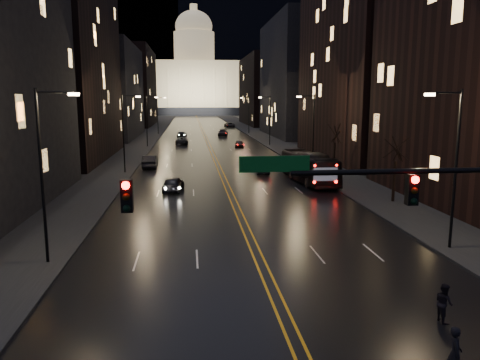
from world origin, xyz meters
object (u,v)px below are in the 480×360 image
object	(u,v)px
oncoming_car_a	(173,184)
oncoming_car_b	(150,162)
pedestrian_b	(444,303)
receding_car_a	(262,168)
pedestrian_a	(455,353)
bus	(309,167)

from	to	relation	value
oncoming_car_a	oncoming_car_b	size ratio (longest dim) A/B	0.85
oncoming_car_a	pedestrian_b	xyz separation A→B (m)	(11.16, -27.06, 0.06)
receding_car_a	pedestrian_a	size ratio (longest dim) A/B	2.38
receding_car_a	oncoming_car_b	bearing A→B (deg)	160.28
bus	receding_car_a	world-z (taller)	bus
bus	oncoming_car_b	size ratio (longest dim) A/B	2.30
pedestrian_a	oncoming_car_a	bearing A→B (deg)	34.50
pedestrian_b	bus	bearing A→B (deg)	-7.71
receding_car_a	pedestrian_b	world-z (taller)	pedestrian_b
oncoming_car_a	oncoming_car_b	xyz separation A→B (m)	(-3.35, 15.35, 0.09)
oncoming_car_b	receding_car_a	world-z (taller)	oncoming_car_b
bus	oncoming_car_b	world-z (taller)	bus
pedestrian_a	pedestrian_b	xyz separation A→B (m)	(1.70, 3.60, -0.09)
oncoming_car_b	pedestrian_b	bearing A→B (deg)	107.96
bus	receding_car_a	xyz separation A→B (m)	(-3.81, 6.25, -0.87)
bus	oncoming_car_b	xyz separation A→B (m)	(-17.00, 12.03, -0.75)
oncoming_car_b	pedestrian_a	bearing A→B (deg)	104.64
oncoming_car_b	pedestrian_a	distance (m)	47.76
bus	oncoming_car_a	size ratio (longest dim) A/B	2.69
bus	pedestrian_a	bearing A→B (deg)	-102.65
bus	oncoming_car_a	distance (m)	14.07
pedestrian_b	pedestrian_a	bearing A→B (deg)	151.72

